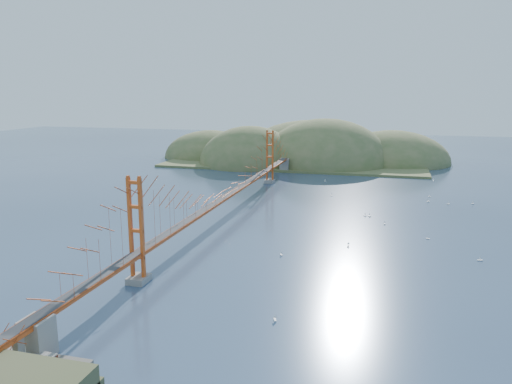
% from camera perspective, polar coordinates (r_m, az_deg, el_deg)
% --- Properties ---
extents(ground, '(320.00, 320.00, 0.00)m').
position_cam_1_polar(ground, '(82.51, -3.36, -2.69)').
color(ground, '#2B3C57').
rests_on(ground, ground).
extents(bridge, '(2.20, 94.40, 12.00)m').
position_cam_1_polar(bridge, '(81.21, -3.37, 2.14)').
color(bridge, gray).
rests_on(bridge, ground).
extents(promontory, '(9.00, 6.00, 0.24)m').
position_cam_1_polar(promontory, '(42.57, -25.72, -18.21)').
color(promontory, '#59544C').
rests_on(promontory, ground).
extents(fort, '(3.70, 2.30, 1.75)m').
position_cam_1_polar(fort, '(42.53, -24.72, -17.31)').
color(fort, maroon).
rests_on(fort, ground).
extents(far_headlands, '(84.00, 58.00, 25.00)m').
position_cam_1_polar(far_headlands, '(147.53, 5.96, 3.70)').
color(far_headlands, olive).
rests_on(far_headlands, ground).
extents(sailboat_7, '(0.54, 0.49, 0.61)m').
position_cam_1_polar(sailboat_7, '(101.99, 19.19, -0.45)').
color(sailboat_7, white).
rests_on(sailboat_7, ground).
extents(sailboat_2, '(0.53, 0.44, 0.62)m').
position_cam_1_polar(sailboat_2, '(73.72, 19.04, -4.98)').
color(sailboat_2, white).
rests_on(sailboat_2, ground).
extents(sailboat_12, '(0.53, 0.53, 0.57)m').
position_cam_1_polar(sailboat_12, '(113.57, 7.90, 1.29)').
color(sailboat_12, white).
rests_on(sailboat_12, ground).
extents(sailboat_16, '(0.55, 0.55, 0.58)m').
position_cam_1_polar(sailboat_16, '(98.40, 8.64, -0.35)').
color(sailboat_16, white).
rests_on(sailboat_16, ground).
extents(sailboat_15, '(0.47, 0.58, 0.67)m').
position_cam_1_polar(sailboat_15, '(119.71, 19.60, 1.26)').
color(sailboat_15, white).
rests_on(sailboat_15, ground).
extents(sailboat_4, '(0.66, 0.66, 0.69)m').
position_cam_1_polar(sailboat_4, '(97.50, 19.08, -0.98)').
color(sailboat_4, white).
rests_on(sailboat_4, ground).
extents(sailboat_8, '(0.63, 0.63, 0.66)m').
position_cam_1_polar(sailboat_8, '(98.45, 23.52, -1.20)').
color(sailboat_8, white).
rests_on(sailboat_8, ground).
extents(sailboat_13, '(0.65, 0.59, 0.73)m').
position_cam_1_polar(sailboat_13, '(66.95, 24.23, -7.06)').
color(sailboat_13, white).
rests_on(sailboat_13, ground).
extents(sailboat_10, '(0.57, 0.58, 0.65)m').
position_cam_1_polar(sailboat_10, '(46.51, 2.19, -14.29)').
color(sailboat_10, white).
rests_on(sailboat_10, ground).
extents(sailboat_0, '(0.48, 0.51, 0.57)m').
position_cam_1_polar(sailboat_0, '(79.64, 14.48, -3.48)').
color(sailboat_0, white).
rests_on(sailboat_0, ground).
extents(sailboat_3, '(0.60, 0.60, 0.65)m').
position_cam_1_polar(sailboat_3, '(83.89, 12.37, -2.60)').
color(sailboat_3, white).
rests_on(sailboat_3, ground).
extents(sailboat_6, '(0.58, 0.58, 0.62)m').
position_cam_1_polar(sailboat_6, '(63.20, 2.91, -7.11)').
color(sailboat_6, white).
rests_on(sailboat_6, ground).
extents(sailboat_17, '(0.58, 0.56, 0.65)m').
position_cam_1_polar(sailboat_17, '(96.47, 21.11, -1.26)').
color(sailboat_17, white).
rests_on(sailboat_17, ground).
extents(sailboat_1, '(0.60, 0.60, 0.63)m').
position_cam_1_polar(sailboat_1, '(83.77, 12.85, -2.65)').
color(sailboat_1, white).
rests_on(sailboat_1, ground).
extents(sailboat_14, '(0.47, 0.57, 0.67)m').
position_cam_1_polar(sailboat_14, '(67.76, 10.51, -5.98)').
color(sailboat_14, white).
rests_on(sailboat_14, ground).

